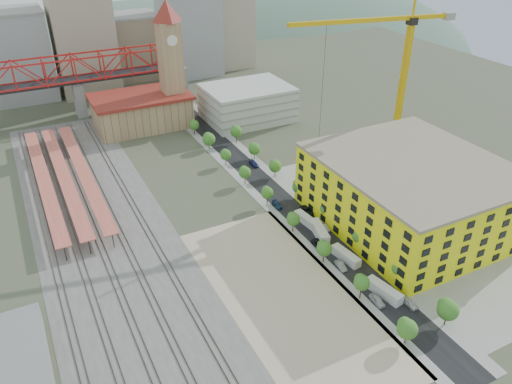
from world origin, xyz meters
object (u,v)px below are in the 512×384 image
clock_tower (170,52)px  tower_crane (395,63)px  site_trailer_d (306,220)px  site_trailer_c (319,231)px  construction_building (411,192)px  site_trailer_b (346,256)px  site_trailer_a (384,291)px  car_0 (377,301)px

clock_tower → tower_crane: (50.71, -68.71, 6.48)m
site_trailer_d → site_trailer_c: bearing=-95.7°
site_trailer_c → site_trailer_d: (0.00, 6.71, -0.16)m
site_trailer_d → construction_building: bearing=-30.3°
construction_building → site_trailer_b: (-26.00, -6.85, -8.21)m
site_trailer_a → site_trailer_b: (0.00, 14.75, -0.09)m
construction_building → site_trailer_c: size_ratio=5.19×
tower_crane → site_trailer_d: bearing=-155.6°
construction_building → clock_tower: bearing=108.8°
clock_tower → car_0: (5.00, -123.04, -27.91)m
construction_building → site_trailer_b: 28.11m
construction_building → site_trailer_a: bearing=-140.3°
construction_building → site_trailer_b: bearing=-165.2°
site_trailer_c → clock_tower: bearing=108.6°
clock_tower → site_trailer_d: size_ratio=6.08×
car_0 → construction_building: bearing=42.5°
site_trailer_c → site_trailer_d: 6.71m
clock_tower → site_trailer_c: clock_tower is taller
site_trailer_b → car_0: (-3.00, -16.19, -0.42)m
tower_crane → car_0: tower_crane is taller
site_trailer_d → clock_tower: bearing=89.5°
clock_tower → site_trailer_a: size_ratio=5.51×
site_trailer_b → site_trailer_a: bearing=-97.5°
clock_tower → construction_building: clock_tower is taller
site_trailer_a → construction_building: bearing=29.2°
site_trailer_b → site_trailer_c: (0.00, 12.03, 0.13)m
tower_crane → site_trailer_b: (-42.71, -38.13, -33.97)m
site_trailer_b → clock_tower: bearing=86.8°
site_trailer_a → site_trailer_c: 26.78m
tower_crane → site_trailer_a: bearing=-128.9°
site_trailer_a → site_trailer_b: size_ratio=1.07×
clock_tower → tower_crane: 85.65m
clock_tower → construction_building: size_ratio=1.03×
clock_tower → site_trailer_d: bearing=-84.8°
site_trailer_d → car_0: site_trailer_d is taller
tower_crane → construction_building: bearing=-118.1°
construction_building → site_trailer_c: (-26.00, 5.18, -8.08)m
site_trailer_a → site_trailer_b: bearing=79.5°
site_trailer_b → car_0: site_trailer_b is taller
clock_tower → site_trailer_c: bearing=-85.2°
car_0 → site_trailer_c: bearing=87.9°
tower_crane → site_trailer_a: 75.96m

